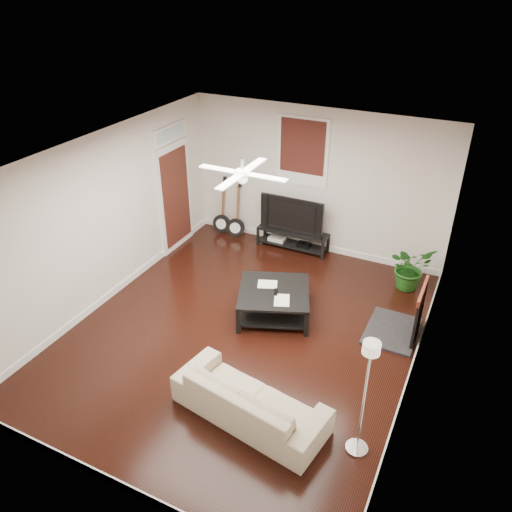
{
  "coord_description": "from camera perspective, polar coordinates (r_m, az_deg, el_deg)",
  "views": [
    {
      "loc": [
        2.86,
        -5.48,
        4.94
      ],
      "look_at": [
        0.0,
        0.4,
        1.15
      ],
      "focal_mm": 35.41,
      "sensor_mm": 36.0,
      "label": 1
    }
  ],
  "objects": [
    {
      "name": "brick_accent",
      "position": [
        7.39,
        19.77,
        -0.46
      ],
      "size": [
        0.02,
        2.2,
        2.8
      ],
      "primitive_type": "cube",
      "color": "#AA4C37",
      "rests_on": "floor"
    },
    {
      "name": "window_back",
      "position": [
        9.5,
        5.28,
        11.63
      ],
      "size": [
        1.0,
        0.06,
        1.3
      ],
      "primitive_type": "cube",
      "color": "#36100E",
      "rests_on": "wall_back"
    },
    {
      "name": "potted_plant",
      "position": [
        9.11,
        16.99,
        -1.24
      ],
      "size": [
        0.94,
        0.95,
        0.8
      ],
      "primitive_type": "imported",
      "rotation": [
        0.0,
        0.0,
        0.89
      ],
      "color": "#1C5518",
      "rests_on": "floor"
    },
    {
      "name": "guitar_right",
      "position": [
        10.29,
        -2.35,
        5.19
      ],
      "size": [
        0.43,
        0.35,
        1.22
      ],
      "primitive_type": null,
      "rotation": [
        0.0,
        0.0,
        0.25
      ],
      "color": "black",
      "rests_on": "floor"
    },
    {
      "name": "fireplace",
      "position": [
        7.9,
        16.56,
        -5.88
      ],
      "size": [
        0.8,
        1.1,
        0.92
      ],
      "primitive_type": "cube",
      "color": "black",
      "rests_on": "floor"
    },
    {
      "name": "floor_lamp",
      "position": [
        5.87,
        12.09,
        -15.56
      ],
      "size": [
        0.31,
        0.31,
        1.61
      ],
      "primitive_type": null,
      "rotation": [
        0.0,
        0.0,
        -0.17
      ],
      "color": "silver",
      "rests_on": "floor"
    },
    {
      "name": "tv_stand",
      "position": [
        10.05,
        4.16,
        1.86
      ],
      "size": [
        1.42,
        0.38,
        0.4
      ],
      "primitive_type": "cube",
      "color": "black",
      "rests_on": "floor"
    },
    {
      "name": "tv",
      "position": [
        9.81,
        4.32,
        4.82
      ],
      "size": [
        1.27,
        0.17,
        0.73
      ],
      "primitive_type": "imported",
      "color": "black",
      "rests_on": "tv_stand"
    },
    {
      "name": "door_left",
      "position": [
        9.82,
        -9.19,
        7.62
      ],
      "size": [
        0.08,
        1.0,
        2.5
      ],
      "primitive_type": "cube",
      "color": "white",
      "rests_on": "wall_left"
    },
    {
      "name": "coffee_table",
      "position": [
        8.14,
        2.02,
        -5.24
      ],
      "size": [
        1.43,
        1.43,
        0.46
      ],
      "primitive_type": "cube",
      "rotation": [
        0.0,
        0.0,
        0.38
      ],
      "color": "black",
      "rests_on": "floor"
    },
    {
      "name": "guitar_left",
      "position": [
        10.47,
        -3.97,
        5.6
      ],
      "size": [
        0.41,
        0.32,
        1.22
      ],
      "primitive_type": null,
      "rotation": [
        0.0,
        0.0,
        0.15
      ],
      "color": "black",
      "rests_on": "floor"
    },
    {
      "name": "ceiling_fan",
      "position": [
        6.61,
        -1.54,
        9.36
      ],
      "size": [
        1.24,
        1.24,
        0.32
      ],
      "primitive_type": null,
      "color": "white",
      "rests_on": "ceiling"
    },
    {
      "name": "room",
      "position": [
        7.12,
        -1.41,
        0.29
      ],
      "size": [
        5.01,
        6.01,
        2.81
      ],
      "color": "black",
      "rests_on": "ground"
    },
    {
      "name": "sofa",
      "position": [
        6.47,
        -0.68,
        -15.88
      ],
      "size": [
        2.07,
        1.09,
        0.58
      ],
      "primitive_type": "imported",
      "rotation": [
        0.0,
        0.0,
        2.97
      ],
      "color": "#BDAE8E",
      "rests_on": "floor"
    }
  ]
}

